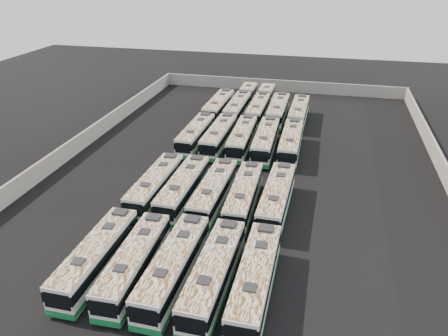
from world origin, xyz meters
The scene contains 22 objects.
ground centered at (0.00, 0.00, 0.00)m, with size 140.00×140.00×0.00m, color black.
perimeter_wall centered at (0.00, 0.00, 1.10)m, with size 45.20×73.20×2.20m.
bus_front_far_left centered at (-8.03, -19.69, 1.58)m, with size 2.35×10.96×3.08m.
bus_front_left centered at (-4.80, -19.69, 1.56)m, with size 2.57×10.87×3.05m.
bus_front_center centered at (-1.64, -19.53, 1.62)m, with size 2.61×11.27×3.16m.
bus_front_right centered at (1.54, -19.58, 1.62)m, with size 2.57×11.28×3.16m.
bus_front_far_right centered at (4.71, -19.56, 1.63)m, with size 2.40×11.33×3.19m.
bus_midfront_far_left centered at (-7.89, -7.38, 1.58)m, with size 2.49×11.01×3.09m.
bus_midfront_left centered at (-4.86, -7.37, 1.61)m, with size 2.54×11.18×3.14m.
bus_midfront_center centered at (-1.66, -7.39, 1.58)m, with size 2.56×11.02×3.09m.
bus_midfront_right centered at (1.45, -7.40, 1.56)m, with size 2.50×10.91×3.06m.
bus_midfront_far_right centered at (4.70, -7.18, 1.62)m, with size 2.63×11.29×3.17m.
bus_midback_far_left centered at (-7.97, 7.47, 1.57)m, with size 2.44×10.91×3.06m.
bus_midback_left centered at (-4.82, 7.54, 1.60)m, with size 2.52×11.17×3.14m.
bus_midback_center centered at (-1.69, 7.54, 1.60)m, with size 2.61×11.15×3.13m.
bus_midback_right centered at (1.44, 7.28, 1.63)m, with size 2.64×11.36×3.19m.
bus_midback_far_right centered at (4.67, 7.45, 1.61)m, with size 2.46×11.18×3.14m.
bus_back_far_left centered at (-7.92, 19.72, 1.63)m, with size 2.59×11.33×3.18m.
bus_back_left centered at (-4.83, 22.60, 1.57)m, with size 2.44×16.98×3.07m.
bus_back_center centered at (-1.59, 22.67, 1.56)m, with size 2.31×16.84×3.05m.
bus_back_right centered at (1.49, 19.83, 1.62)m, with size 2.41×11.24×3.16m.
bus_back_far_right centered at (4.67, 19.69, 1.58)m, with size 2.47×11.03×3.10m.
Camera 1 is at (8.32, -44.60, 22.98)m, focal length 35.00 mm.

